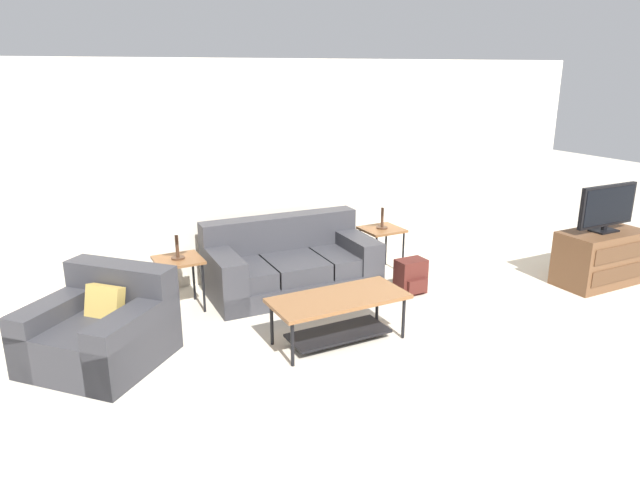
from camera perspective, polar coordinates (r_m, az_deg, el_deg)
ground_plane at (r=4.41m, az=22.47°, el=-19.07°), size 24.00×24.00×0.00m
wall_back at (r=7.11m, az=-2.84°, el=7.17°), size 9.10×0.06×2.60m
couch at (r=6.63m, az=-3.00°, el=-2.59°), size 1.94×1.06×0.82m
armchair at (r=5.41m, az=-21.01°, el=-8.45°), size 1.45×1.45×0.80m
coffee_table at (r=5.37m, az=1.86°, el=-6.85°), size 1.29×0.58×0.45m
side_table_left at (r=6.20m, az=-13.97°, el=-2.40°), size 0.48×0.47×0.57m
side_table_right at (r=7.18m, az=6.19°, el=0.67°), size 0.48×0.47×0.57m
table_lamp_left at (r=6.06m, az=-14.28°, el=1.77°), size 0.29×0.29×0.52m
table_lamp_right at (r=7.06m, az=6.31°, el=4.30°), size 0.29×0.29×0.52m
tv_console at (r=7.57m, az=26.19°, el=-1.59°), size 1.05×0.55×0.65m
television at (r=7.41m, az=26.80°, el=2.97°), size 0.89×0.20×0.56m
backpack at (r=6.63m, az=9.08°, el=-3.65°), size 0.34×0.30×0.40m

